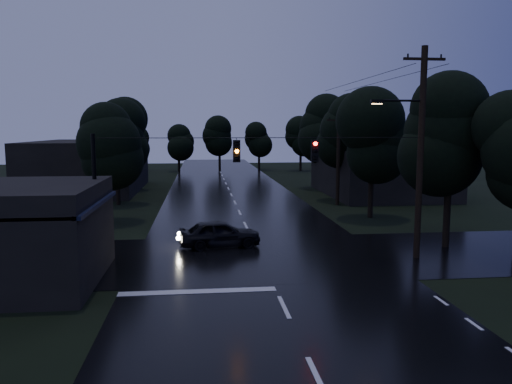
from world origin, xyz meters
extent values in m
plane|color=black|center=(0.00, 0.00, 0.00)|extent=(160.00, 160.00, 0.00)
cube|color=black|center=(0.00, 30.00, 0.00)|extent=(12.00, 120.00, 0.02)
cube|color=black|center=(0.00, 12.00, 0.00)|extent=(60.00, 9.00, 0.02)
cube|color=black|center=(-10.00, 9.00, 3.20)|extent=(6.00, 7.00, 0.12)
cube|color=black|center=(-7.00, 9.00, 3.20)|extent=(0.30, 7.00, 0.15)
cylinder|color=black|center=(-7.20, 6.00, 1.50)|extent=(0.10, 0.10, 3.00)
cylinder|color=black|center=(-7.20, 12.00, 1.50)|extent=(0.10, 0.10, 3.00)
cube|color=#EBB65E|center=(-7.05, 7.50, 2.50)|extent=(0.06, 1.60, 0.50)
cube|color=#EBB65E|center=(-7.05, 10.20, 2.50)|extent=(0.06, 1.20, 0.50)
cube|color=black|center=(14.00, 34.00, 2.20)|extent=(10.00, 14.00, 4.40)
cube|color=black|center=(-14.00, 40.00, 2.50)|extent=(10.00, 16.00, 5.00)
cylinder|color=black|center=(7.50, 11.00, 5.00)|extent=(0.30, 0.30, 10.00)
cube|color=black|center=(7.50, 11.00, 9.40)|extent=(2.00, 0.12, 0.12)
cylinder|color=black|center=(6.40, 11.00, 7.50)|extent=(2.20, 0.10, 0.10)
cube|color=black|center=(5.30, 11.00, 7.45)|extent=(0.60, 0.25, 0.18)
cube|color=#FFB266|center=(5.30, 11.00, 7.35)|extent=(0.45, 0.18, 0.03)
cylinder|color=black|center=(8.30, 28.00, 3.75)|extent=(0.30, 0.30, 7.50)
cube|color=black|center=(8.30, 28.00, 6.90)|extent=(2.00, 0.12, 0.12)
cylinder|color=black|center=(-7.50, 11.00, 3.00)|extent=(0.18, 0.18, 6.00)
cylinder|color=black|center=(0.00, 11.00, 5.80)|extent=(15.00, 0.03, 0.03)
cube|color=black|center=(-1.20, 11.00, 5.20)|extent=(0.32, 0.25, 1.00)
sphere|color=orange|center=(-1.20, 10.85, 5.20)|extent=(0.18, 0.18, 0.18)
cube|color=black|center=(2.40, 11.00, 5.20)|extent=(0.32, 0.25, 1.00)
sphere|color=#FF0C07|center=(2.40, 10.85, 5.20)|extent=(0.18, 0.18, 0.18)
cylinder|color=black|center=(10.00, 13.00, 1.40)|extent=(0.36, 0.36, 2.80)
sphere|color=black|center=(10.00, 13.00, 4.80)|extent=(4.48, 4.48, 4.48)
sphere|color=black|center=(10.00, 13.00, 6.00)|extent=(4.48, 4.48, 4.48)
sphere|color=black|center=(10.00, 13.00, 7.20)|extent=(4.48, 4.48, 4.48)
cylinder|color=black|center=(-9.00, 22.00, 1.22)|extent=(0.36, 0.36, 2.45)
sphere|color=black|center=(-9.00, 22.00, 4.20)|extent=(3.92, 3.92, 3.92)
sphere|color=black|center=(-9.00, 22.00, 5.25)|extent=(3.92, 3.92, 3.92)
sphere|color=black|center=(-9.00, 22.00, 6.30)|extent=(3.92, 3.92, 3.92)
cylinder|color=black|center=(-9.60, 30.00, 1.31)|extent=(0.36, 0.36, 2.62)
sphere|color=black|center=(-9.60, 30.00, 4.50)|extent=(4.20, 4.20, 4.20)
sphere|color=black|center=(-9.60, 30.00, 5.62)|extent=(4.20, 4.20, 4.20)
sphere|color=black|center=(-9.60, 30.00, 6.75)|extent=(4.20, 4.20, 4.20)
cylinder|color=black|center=(-10.20, 40.00, 1.40)|extent=(0.36, 0.36, 2.80)
sphere|color=black|center=(-10.20, 40.00, 4.80)|extent=(4.48, 4.48, 4.48)
sphere|color=black|center=(-10.20, 40.00, 6.00)|extent=(4.48, 4.48, 4.48)
sphere|color=black|center=(-10.20, 40.00, 7.20)|extent=(4.48, 4.48, 4.48)
cylinder|color=black|center=(9.00, 22.00, 1.31)|extent=(0.36, 0.36, 2.62)
sphere|color=black|center=(9.00, 22.00, 4.50)|extent=(4.20, 4.20, 4.20)
sphere|color=black|center=(9.00, 22.00, 5.62)|extent=(4.20, 4.20, 4.20)
sphere|color=black|center=(9.00, 22.00, 6.75)|extent=(4.20, 4.20, 4.20)
cylinder|color=black|center=(9.60, 30.00, 1.40)|extent=(0.36, 0.36, 2.80)
sphere|color=black|center=(9.60, 30.00, 4.80)|extent=(4.48, 4.48, 4.48)
sphere|color=black|center=(9.60, 30.00, 6.00)|extent=(4.48, 4.48, 4.48)
sphere|color=black|center=(9.60, 30.00, 7.20)|extent=(4.48, 4.48, 4.48)
cylinder|color=black|center=(10.20, 40.00, 1.49)|extent=(0.36, 0.36, 2.97)
sphere|color=black|center=(10.20, 40.00, 5.10)|extent=(4.76, 4.76, 4.76)
sphere|color=black|center=(10.20, 40.00, 6.38)|extent=(4.76, 4.76, 4.76)
sphere|color=black|center=(10.20, 40.00, 7.65)|extent=(4.76, 4.76, 4.76)
imported|color=black|center=(-1.87, 14.27, 0.73)|extent=(4.46, 2.27, 1.46)
camera|label=1|loc=(-2.82, -11.55, 6.20)|focal=35.00mm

